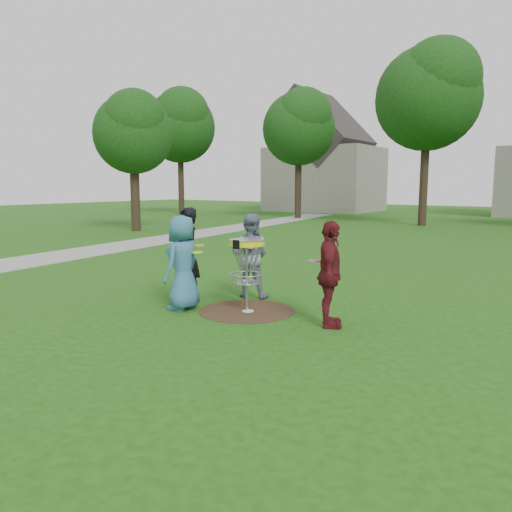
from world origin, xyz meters
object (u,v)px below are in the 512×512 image
Objects in this scene: player_blue at (182,263)px; player_maroon at (330,274)px; player_grey at (250,256)px; player_black at (188,255)px; disc_golf_basket at (247,257)px.

player_blue reaches higher than player_maroon.
player_maroon is (2.80, 0.49, -0.01)m from player_blue.
player_maroon is at bearing 137.57° from player_grey.
disc_golf_basket is at bearing 35.24° from player_black.
player_blue is at bearing 73.64° from player_maroon.
player_grey is (0.45, 1.57, -0.01)m from player_blue.
player_black is (-0.32, 0.49, 0.06)m from player_blue.
player_black reaches higher than disc_golf_basket.
player_black is 3.11m from player_maroon.
player_grey is at bearing 87.08° from player_black.
player_blue is 2.84m from player_maroon.
player_black is at bearing -153.24° from player_blue.
player_black is 1.32m from player_grey.
disc_golf_basket is (-1.72, 0.07, 0.14)m from player_maroon.
player_maroon is 1.72m from disc_golf_basket.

